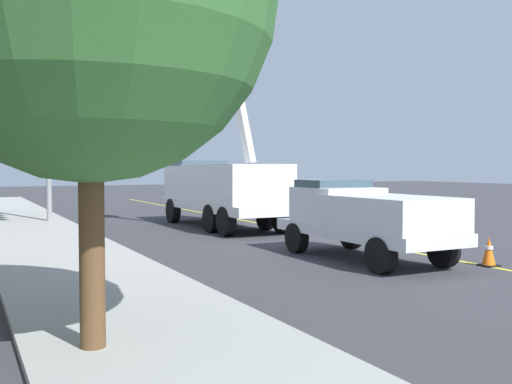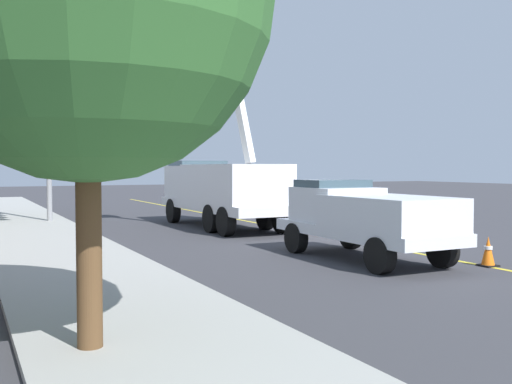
{
  "view_description": "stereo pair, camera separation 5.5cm",
  "coord_description": "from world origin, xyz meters",
  "views": [
    {
      "loc": [
        -18.59,
        11.43,
        2.41
      ],
      "look_at": [
        2.68,
        0.64,
        1.4
      ],
      "focal_mm": 41.16,
      "sensor_mm": 36.0,
      "label": 1
    },
    {
      "loc": [
        -18.61,
        11.38,
        2.41
      ],
      "look_at": [
        2.68,
        0.64,
        1.4
      ],
      "focal_mm": 41.16,
      "sensor_mm": 36.0,
      "label": 2
    }
  ],
  "objects": [
    {
      "name": "service_pickup_truck",
      "position": [
        -6.33,
        2.03,
        1.12
      ],
      "size": [
        5.6,
        2.19,
        2.06
      ],
      "color": "white",
      "rests_on": "ground"
    },
    {
      "name": "lane_centre_stripe",
      "position": [
        0.0,
        0.0,
        0.0
      ],
      "size": [
        50.0,
        0.18,
        0.01
      ],
      "primitive_type": "cube",
      "rotation": [
        0.0,
        0.0,
        0.0
      ],
      "color": "yellow",
      "rests_on": "ground"
    },
    {
      "name": "passing_minivan",
      "position": [
        11.57,
        -2.13,
        0.97
      ],
      "size": [
        4.8,
        1.95,
        1.69
      ],
      "color": "silver",
      "rests_on": "ground"
    },
    {
      "name": "ground",
      "position": [
        0.0,
        0.0,
        0.0
      ],
      "size": [
        120.0,
        120.0,
        0.0
      ],
      "primitive_type": "plane",
      "color": "#38383D"
    },
    {
      "name": "traffic_cone_leading",
      "position": [
        -8.51,
        -0.04,
        0.36
      ],
      "size": [
        0.4,
        0.4,
        0.73
      ],
      "color": "black",
      "rests_on": "ground"
    },
    {
      "name": "sidewalk_far_side",
      "position": [
        -0.0,
        9.0,
        0.06
      ],
      "size": [
        60.0,
        3.63,
        0.12
      ],
      "primitive_type": "cube",
      "rotation": [
        0.0,
        0.0,
        0.0
      ],
      "color": "#9E9E99",
      "rests_on": "ground"
    },
    {
      "name": "traffic_signal_mast",
      "position": [
        5.84,
        7.98,
        5.98
      ],
      "size": [
        5.9,
        0.56,
        8.65
      ],
      "color": "gray",
      "rests_on": "ground"
    },
    {
      "name": "utility_bucket_truck",
      "position": [
        3.0,
        2.06,
        1.62
      ],
      "size": [
        8.2,
        2.95,
        7.5
      ],
      "color": "white",
      "rests_on": "ground"
    },
    {
      "name": "traffic_cone_mid_front",
      "position": [
        -0.4,
        -0.04,
        0.41
      ],
      "size": [
        0.4,
        0.4,
        0.83
      ],
      "color": "black",
      "rests_on": "ground"
    },
    {
      "name": "traffic_cone_mid_rear",
      "position": [
        6.85,
        0.33,
        0.36
      ],
      "size": [
        0.4,
        0.4,
        0.73
      ],
      "color": "black",
      "rests_on": "ground"
    }
  ]
}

